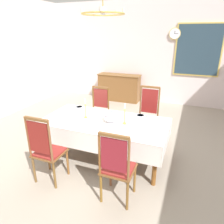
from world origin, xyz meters
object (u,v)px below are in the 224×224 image
object	(u,v)px
candlestick_east	(125,116)
chair_north_a	(99,110)
spoon_secondary	(146,117)
bowl_near_right	(140,116)
chair_south_b	(117,166)
chair_north_b	(148,115)
candlestick_west	(85,110)
soup_tureen	(111,116)
chair_south_a	(46,149)
bowl_near_left	(79,107)
dining_table	(105,125)
spoon_primary	(76,107)
sideboard	(119,88)
mounted_clock	(175,34)
framed_painting	(198,50)

from	to	relation	value
candlestick_east	chair_north_a	bearing A→B (deg)	134.52
spoon_secondary	bowl_near_right	bearing A→B (deg)	-176.26
chair_south_b	chair_north_b	bearing A→B (deg)	90.00
candlestick_west	candlestick_east	xyz separation A→B (m)	(0.76, -0.00, 0.00)
soup_tureen	bowl_near_right	xyz separation A→B (m)	(0.42, 0.43, -0.09)
chair_south_a	bowl_near_left	distance (m)	1.39
dining_table	bowl_near_left	size ratio (longest dim) A/B	14.89
chair_south_a	spoon_primary	size ratio (longest dim) A/B	6.41
candlestick_east	spoon_primary	size ratio (longest dim) A/B	2.12
bowl_near_left	dining_table	bearing A→B (deg)	-28.44
sideboard	mounted_clock	bearing A→B (deg)	-171.57
chair_south_b	candlestick_east	world-z (taller)	candlestick_east
dining_table	chair_south_b	xyz separation A→B (m)	(0.59, -0.95, -0.11)
spoon_primary	sideboard	size ratio (longest dim) A/B	0.12
candlestick_east	sideboard	bearing A→B (deg)	110.81
chair_south_a	candlestick_west	xyz separation A→B (m)	(0.18, 0.96, 0.32)
dining_table	bowl_near_right	size ratio (longest dim) A/B	13.85
soup_tureen	spoon_primary	size ratio (longest dim) A/B	1.50
soup_tureen	mounted_clock	world-z (taller)	mounted_clock
chair_north_a	chair_south_b	distance (m)	2.22
bowl_near_left	mounted_clock	bearing A→B (deg)	66.10
chair_north_b	sideboard	size ratio (longest dim) A/B	0.83
candlestick_east	spoon_primary	xyz separation A→B (m)	(-1.23, 0.43, -0.15)
chair_north_b	candlestick_east	world-z (taller)	chair_north_b
chair_south_b	spoon_secondary	xyz separation A→B (m)	(0.07, 1.40, 0.19)
chair_north_b	bowl_near_left	xyz separation A→B (m)	(-1.33, -0.55, 0.18)
sideboard	mounted_clock	world-z (taller)	mounted_clock
bowl_near_right	framed_painting	xyz separation A→B (m)	(0.87, 3.29, 0.97)
chair_south_a	soup_tureen	distance (m)	1.21
sideboard	mounted_clock	xyz separation A→B (m)	(1.65, 0.24, 1.74)
bowl_near_right	dining_table	bearing A→B (deg)	-142.40
soup_tureen	sideboard	xyz separation A→B (m)	(-1.07, 3.46, -0.40)
chair_south_b	soup_tureen	size ratio (longest dim) A/B	4.12
candlestick_west	spoon_secondary	world-z (taller)	candlestick_west
sideboard	chair_south_a	bearing A→B (deg)	94.90
bowl_near_left	spoon_secondary	distance (m)	1.40
candlestick_west	spoon_primary	size ratio (longest dim) A/B	2.08
candlestick_west	spoon_primary	world-z (taller)	candlestick_west
soup_tureen	bowl_near_left	xyz separation A→B (m)	(-0.88, 0.40, -0.08)
chair_south_a	candlestick_east	size ratio (longest dim) A/B	3.02
framed_painting	chair_north_b	bearing A→B (deg)	-106.97
chair_south_a	chair_south_b	world-z (taller)	chair_south_a
dining_table	chair_south_a	distance (m)	1.11
soup_tureen	bowl_near_left	bearing A→B (deg)	155.31
chair_north_b	spoon_primary	world-z (taller)	chair_north_b
spoon_secondary	framed_painting	size ratio (longest dim) A/B	0.12
bowl_near_left	mounted_clock	distance (m)	3.88
chair_south_b	soup_tureen	world-z (taller)	chair_south_b
dining_table	sideboard	xyz separation A→B (m)	(-0.94, 3.46, -0.22)
chair_south_b	candlestick_east	xyz separation A→B (m)	(-0.21, 0.95, 0.34)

